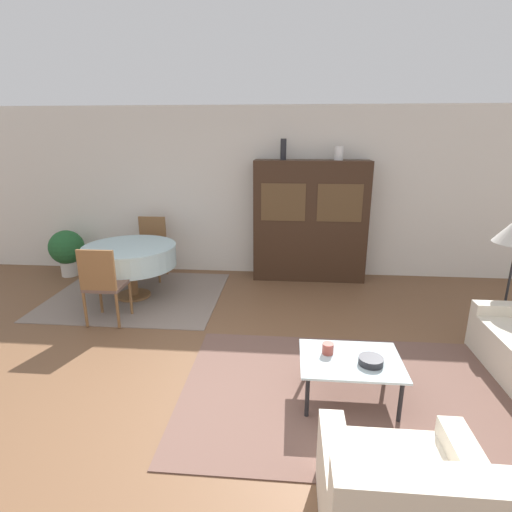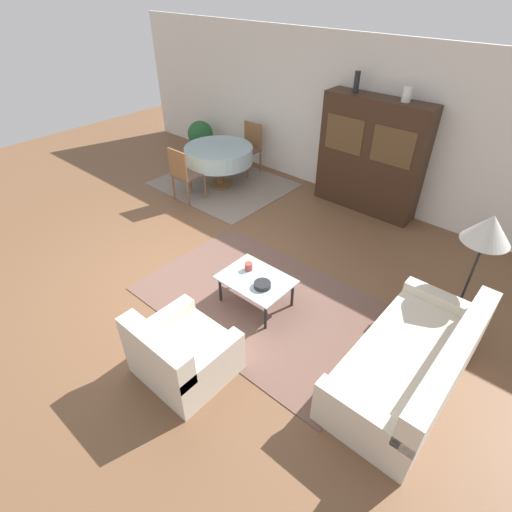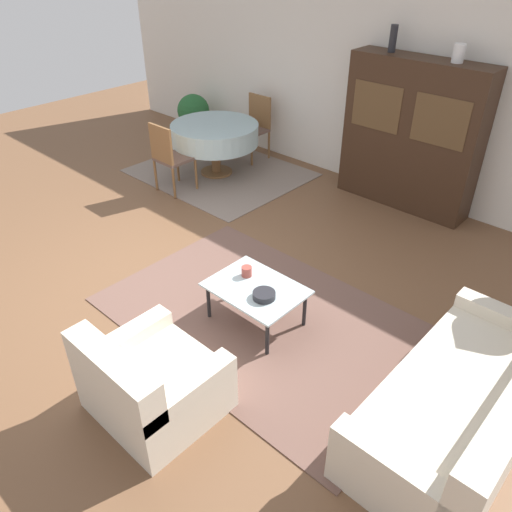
% 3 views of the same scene
% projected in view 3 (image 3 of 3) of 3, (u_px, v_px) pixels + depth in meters
% --- Properties ---
extents(ground_plane, '(14.00, 14.00, 0.00)m').
position_uv_depth(ground_plane, '(165.00, 283.00, 5.30)').
color(ground_plane, brown).
extents(wall_back, '(10.00, 0.06, 2.70)m').
position_uv_depth(wall_back, '(366.00, 87.00, 6.78)').
color(wall_back, silver).
rests_on(wall_back, ground_plane).
extents(area_rug, '(3.10, 2.02, 0.01)m').
position_uv_depth(area_rug, '(265.00, 319.00, 4.81)').
color(area_rug, brown).
rests_on(area_rug, ground_plane).
extents(dining_rug, '(2.41, 2.02, 0.01)m').
position_uv_depth(dining_rug, '(220.00, 173.00, 7.67)').
color(dining_rug, gray).
rests_on(dining_rug, ground_plane).
extents(couch, '(0.93, 2.00, 0.80)m').
position_uv_depth(couch, '(468.00, 405.00, 3.60)').
color(couch, beige).
rests_on(couch, ground_plane).
extents(armchair, '(0.91, 0.85, 0.77)m').
position_uv_depth(armchair, '(150.00, 384.00, 3.76)').
color(armchair, beige).
rests_on(armchair, ground_plane).
extents(coffee_table, '(0.87, 0.64, 0.40)m').
position_uv_depth(coffee_table, '(256.00, 291.00, 4.59)').
color(coffee_table, black).
rests_on(coffee_table, area_rug).
extents(display_cabinet, '(1.77, 0.43, 1.89)m').
position_uv_depth(display_cabinet, '(411.00, 136.00, 6.34)').
color(display_cabinet, '#382316').
rests_on(display_cabinet, ground_plane).
extents(dining_table, '(1.29, 1.29, 0.76)m').
position_uv_depth(dining_table, '(215.00, 134.00, 7.33)').
color(dining_table, brown).
rests_on(dining_table, dining_rug).
extents(dining_chair_near, '(0.44, 0.44, 0.98)m').
position_uv_depth(dining_chair_near, '(169.00, 155.00, 6.83)').
color(dining_chair_near, brown).
rests_on(dining_chair_near, dining_rug).
extents(dining_chair_far, '(0.44, 0.44, 0.98)m').
position_uv_depth(dining_chair_far, '(255.00, 124.00, 7.89)').
color(dining_chair_far, brown).
rests_on(dining_chair_far, dining_rug).
extents(cup, '(0.10, 0.10, 0.10)m').
position_uv_depth(cup, '(247.00, 271.00, 4.70)').
color(cup, '#9E4238').
rests_on(cup, coffee_table).
extents(bowl, '(0.21, 0.21, 0.06)m').
position_uv_depth(bowl, '(264.00, 295.00, 4.42)').
color(bowl, '#232328').
rests_on(bowl, coffee_table).
extents(vase_tall, '(0.09, 0.09, 0.31)m').
position_uv_depth(vase_tall, '(393.00, 38.00, 5.98)').
color(vase_tall, '#232328').
rests_on(vase_tall, display_cabinet).
extents(vase_short, '(0.13, 0.13, 0.20)m').
position_uv_depth(vase_short, '(459.00, 53.00, 5.54)').
color(vase_short, white).
rests_on(vase_short, display_cabinet).
extents(potted_plant, '(0.56, 0.56, 0.77)m').
position_uv_depth(potted_plant, '(193.00, 112.00, 8.71)').
color(potted_plant, beige).
rests_on(potted_plant, ground_plane).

